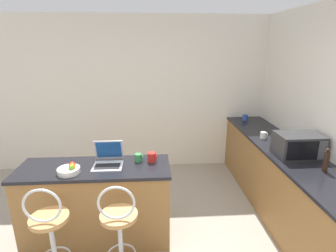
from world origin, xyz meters
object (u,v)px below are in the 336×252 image
(laptop, at_px, (108,159))
(mug_white, at_px, (263,135))
(pepper_mill, at_px, (326,160))
(mug_red, at_px, (152,157))
(mug_green, at_px, (139,158))
(microwave, at_px, (298,145))
(fruit_bowl, at_px, (69,170))
(bar_stool_near, at_px, (51,237))
(bar_stool_far, at_px, (120,234))
(mug_blue, at_px, (245,117))

(laptop, relative_size, mug_white, 3.19)
(pepper_mill, xyz_separation_m, mug_red, (-1.75, 0.34, -0.06))
(mug_green, bearing_deg, microwave, 0.99)
(mug_white, bearing_deg, microwave, -76.50)
(fruit_bowl, relative_size, mug_red, 2.11)
(bar_stool_near, distance_m, bar_stool_far, 0.61)
(laptop, bearing_deg, bar_stool_far, -74.96)
(laptop, relative_size, microwave, 0.63)
(mug_red, bearing_deg, laptop, -176.59)
(bar_stool_far, relative_size, fruit_bowl, 4.56)
(pepper_mill, relative_size, mug_blue, 2.43)
(bar_stool_near, bearing_deg, mug_white, 27.58)
(laptop, relative_size, mug_red, 2.95)
(microwave, relative_size, fruit_bowl, 2.23)
(laptop, bearing_deg, mug_white, 18.77)
(laptop, height_order, mug_blue, laptop)
(bar_stool_far, relative_size, mug_green, 10.74)
(mug_red, xyz_separation_m, mug_green, (-0.15, 0.02, -0.01))
(laptop, relative_size, mug_green, 3.30)
(bar_stool_near, xyz_separation_m, bar_stool_far, (0.61, 0.00, 0.00))
(pepper_mill, height_order, mug_green, pepper_mill)
(bar_stool_near, bearing_deg, pepper_mill, 6.12)
(microwave, height_order, mug_green, microwave)
(bar_stool_near, height_order, mug_red, bar_stool_near)
(microwave, distance_m, mug_white, 0.62)
(pepper_mill, height_order, mug_red, pepper_mill)
(bar_stool_far, xyz_separation_m, mug_red, (0.31, 0.63, 0.47))
(bar_stool_far, height_order, pepper_mill, pepper_mill)
(bar_stool_far, relative_size, mug_white, 10.39)
(mug_green, bearing_deg, bar_stool_far, -103.90)
(microwave, height_order, mug_red, microwave)
(bar_stool_far, xyz_separation_m, mug_white, (1.83, 1.28, 0.47))
(laptop, bearing_deg, mug_green, 8.35)
(bar_stool_near, xyz_separation_m, fruit_bowl, (0.09, 0.41, 0.46))
(mug_blue, xyz_separation_m, mug_green, (-1.74, -1.54, -0.01))
(mug_blue, bearing_deg, bar_stool_far, -130.96)
(mug_red, height_order, mug_green, mug_red)
(mug_blue, bearing_deg, mug_red, -135.56)
(mug_green, bearing_deg, fruit_bowl, -160.89)
(bar_stool_far, bearing_deg, fruit_bowl, 141.47)
(bar_stool_far, bearing_deg, mug_red, 63.91)
(bar_stool_far, distance_m, mug_blue, 2.94)
(mug_blue, distance_m, mug_white, 0.91)
(bar_stool_near, height_order, microwave, microwave)
(bar_stool_near, distance_m, mug_blue, 3.36)
(bar_stool_near, distance_m, laptop, 0.89)
(microwave, bearing_deg, fruit_bowl, -173.93)
(mug_white, xyz_separation_m, mug_green, (-1.67, -0.63, -0.00))
(bar_stool_near, bearing_deg, laptop, 53.17)
(fruit_bowl, xyz_separation_m, mug_blue, (2.42, 1.78, 0.01))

